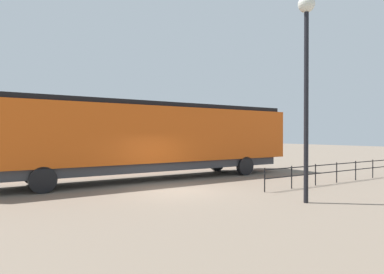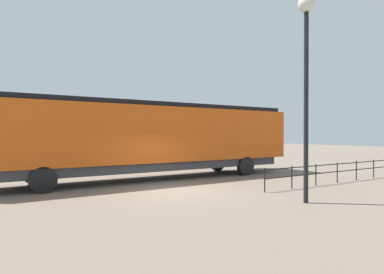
{
  "view_description": "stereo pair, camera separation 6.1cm",
  "coord_description": "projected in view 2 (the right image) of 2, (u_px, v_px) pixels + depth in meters",
  "views": [
    {
      "loc": [
        12.06,
        -6.92,
        2.42
      ],
      "look_at": [
        0.68,
        0.37,
        2.31
      ],
      "focal_mm": 30.42,
      "sensor_mm": 36.0,
      "label": 1
    },
    {
      "loc": [
        12.1,
        -6.87,
        2.42
      ],
      "look_at": [
        0.68,
        0.37,
        2.31
      ],
      "focal_mm": 30.42,
      "sensor_mm": 36.0,
      "label": 2
    }
  ],
  "objects": [
    {
      "name": "ground_plane",
      "position": [
        176.0,
        191.0,
        13.91
      ],
      "size": [
        120.0,
        120.0,
        0.0
      ],
      "primitive_type": "plane",
      "color": "#756656"
    },
    {
      "name": "lamp_post",
      "position": [
        306.0,
        51.0,
        11.42
      ],
      "size": [
        0.59,
        0.59,
        7.3
      ],
      "color": "black",
      "rests_on": "ground_plane"
    },
    {
      "name": "locomotive",
      "position": [
        161.0,
        137.0,
        17.76
      ],
      "size": [
        3.07,
        17.19,
        4.08
      ],
      "color": "#D15114",
      "rests_on": "ground_plane"
    },
    {
      "name": "platform_fence",
      "position": [
        347.0,
        169.0,
        16.67
      ],
      "size": [
        0.05,
        11.72,
        1.02
      ],
      "color": "black",
      "rests_on": "ground_plane"
    }
  ]
}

